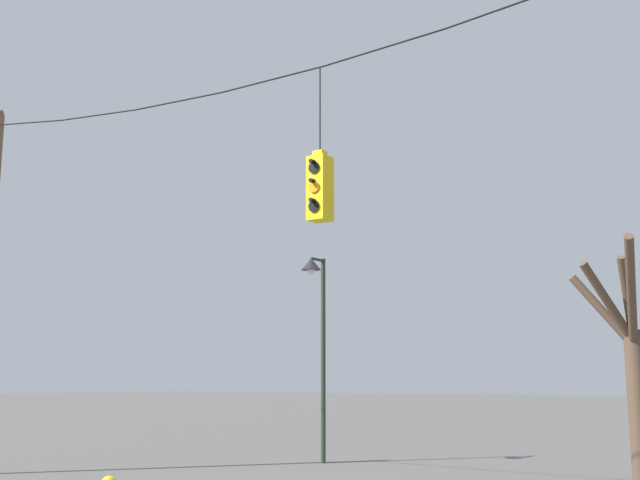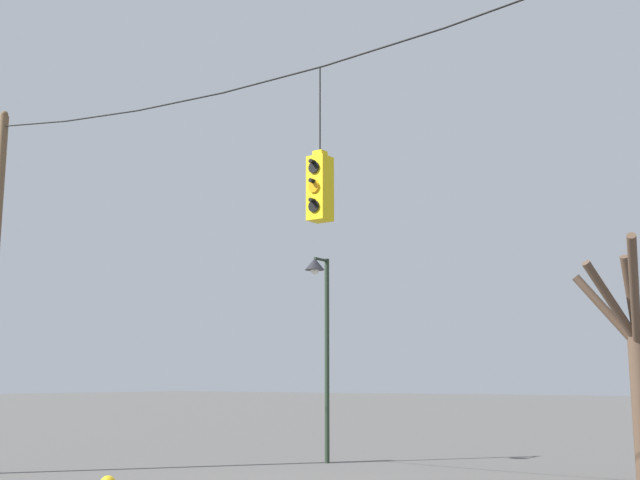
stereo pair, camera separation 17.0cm
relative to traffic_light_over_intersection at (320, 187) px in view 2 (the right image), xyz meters
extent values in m
sphere|color=brown|center=(-9.11, 0.01, 3.04)|extent=(0.17, 0.17, 0.17)
cylinder|color=black|center=(-7.96, 0.01, 2.59)|extent=(2.30, 0.03, 0.34)
cylinder|color=black|center=(-5.67, 0.01, 2.34)|extent=(2.30, 0.03, 0.24)
cylinder|color=black|center=(-3.37, 0.01, 2.18)|extent=(2.30, 0.03, 0.13)
cylinder|color=black|center=(-1.08, 0.01, 2.13)|extent=(2.30, 0.03, 0.03)
cylinder|color=black|center=(1.22, 0.01, 2.18)|extent=(2.30, 0.03, 0.13)
cylinder|color=black|center=(3.52, 0.01, 2.34)|extent=(2.30, 0.03, 0.24)
cube|color=yellow|center=(0.00, 0.01, -0.03)|extent=(0.34, 0.34, 1.10)
cube|color=yellow|center=(0.00, 0.01, 0.58)|extent=(0.19, 0.19, 0.10)
cylinder|color=black|center=(0.00, 0.01, 1.38)|extent=(0.02, 0.02, 1.50)
cylinder|color=black|center=(0.00, -0.18, 0.31)|extent=(0.20, 0.03, 0.20)
cylinder|color=black|center=(0.00, -0.22, 0.40)|extent=(0.07, 0.12, 0.07)
cylinder|color=orange|center=(0.00, -0.18, -0.03)|extent=(0.20, 0.03, 0.20)
cylinder|color=black|center=(0.00, -0.22, 0.06)|extent=(0.07, 0.12, 0.07)
cylinder|color=black|center=(0.00, -0.18, -0.36)|extent=(0.20, 0.03, 0.20)
cylinder|color=black|center=(0.00, -0.22, -0.27)|extent=(0.07, 0.12, 0.07)
cylinder|color=#233323|center=(-4.08, 6.28, -2.66)|extent=(0.12, 0.12, 5.14)
cylinder|color=#233323|center=(-4.08, 6.00, -0.14)|extent=(0.07, 0.55, 0.07)
cone|color=#232328|center=(-4.08, 5.72, -0.29)|extent=(0.50, 0.50, 0.30)
sphere|color=silver|center=(-4.08, 5.72, -0.44)|extent=(0.23, 0.23, 0.23)
cylinder|color=brown|center=(3.69, 5.42, -1.54)|extent=(0.74, 2.41, 2.04)
cylinder|color=brown|center=(3.46, 6.07, -1.52)|extent=(0.27, 1.12, 1.59)
cylinder|color=brown|center=(3.12, 5.92, -1.64)|extent=(0.81, 1.45, 1.65)
cylinder|color=brown|center=(2.88, 6.37, -1.76)|extent=(1.27, 0.57, 1.56)
camera|label=1|loc=(7.27, -10.88, -3.19)|focal=45.00mm
camera|label=2|loc=(7.41, -10.79, -3.19)|focal=45.00mm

